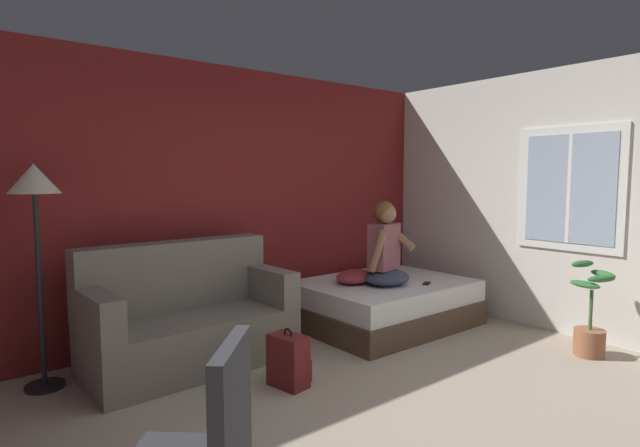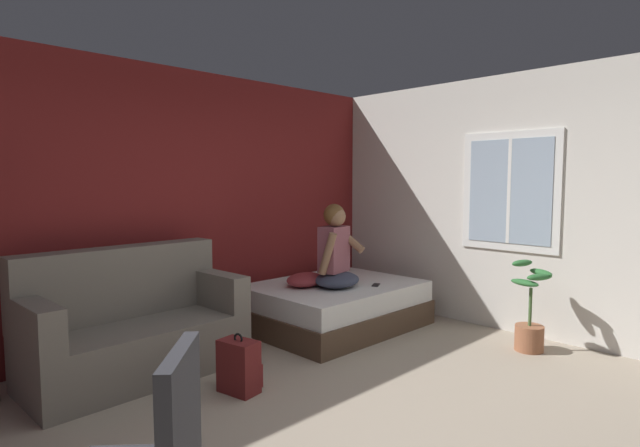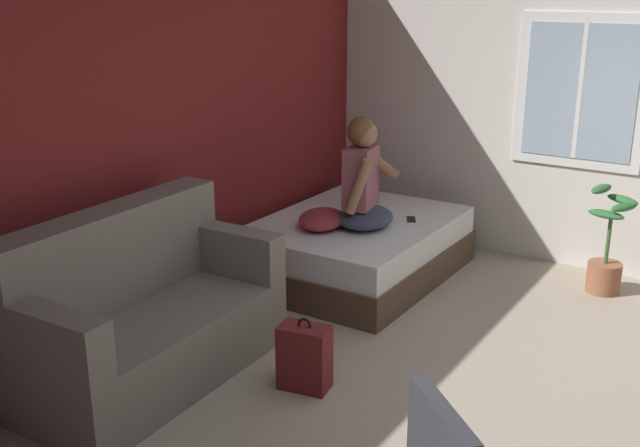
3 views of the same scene
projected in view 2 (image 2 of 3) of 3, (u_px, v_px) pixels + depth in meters
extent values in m
plane|color=tan|center=(366.00, 439.00, 3.09)|extent=(40.00, 40.00, 0.00)
cube|color=maroon|center=(157.00, 206.00, 4.88)|extent=(10.56, 0.16, 2.70)
cube|color=silver|center=(552.00, 205.00, 4.98)|extent=(0.16, 6.60, 2.70)
cube|color=white|center=(510.00, 191.00, 5.18)|extent=(0.02, 1.04, 1.24)
cube|color=#9EB2C6|center=(509.00, 191.00, 5.17)|extent=(0.01, 0.88, 1.08)
cube|color=white|center=(509.00, 191.00, 5.17)|extent=(0.01, 0.04, 1.08)
cube|color=#4C3828|center=(335.00, 315.00, 5.46)|extent=(1.80, 1.39, 0.26)
cube|color=white|center=(335.00, 293.00, 5.44)|extent=(1.74, 1.35, 0.22)
cube|color=slate|center=(138.00, 350.00, 4.07)|extent=(1.72, 0.85, 0.44)
cube|color=slate|center=(120.00, 282.00, 4.23)|extent=(1.71, 0.29, 0.60)
cube|color=slate|center=(33.00, 324.00, 3.49)|extent=(0.21, 0.81, 0.32)
cube|color=slate|center=(216.00, 289.00, 4.58)|extent=(0.21, 0.81, 0.32)
cube|color=#333338|center=(180.00, 414.00, 1.84)|extent=(0.35, 0.38, 0.48)
ellipsoid|color=#383D51|center=(337.00, 280.00, 5.23)|extent=(0.60, 0.54, 0.16)
cube|color=#8C4C56|center=(334.00, 249.00, 5.23)|extent=(0.36, 0.26, 0.48)
cylinder|color=#936B4C|center=(328.00, 254.00, 5.03)|extent=(0.12, 0.22, 0.44)
cylinder|color=#936B4C|center=(349.00, 239.00, 5.31)|extent=(0.15, 0.38, 0.29)
sphere|color=#936B4C|center=(336.00, 216.00, 5.19)|extent=(0.21, 0.21, 0.21)
ellipsoid|color=brown|center=(334.00, 215.00, 5.20)|extent=(0.27, 0.26, 0.23)
cube|color=maroon|center=(239.00, 366.00, 3.76)|extent=(0.23, 0.33, 0.40)
cube|color=maroon|center=(249.00, 373.00, 3.86)|extent=(0.09, 0.25, 0.18)
torus|color=black|center=(238.00, 339.00, 3.74)|extent=(0.03, 0.09, 0.09)
ellipsoid|color=#993338|center=(305.00, 280.00, 5.29)|extent=(0.57, 0.50, 0.14)
cube|color=black|center=(376.00, 285.00, 5.33)|extent=(0.16, 0.13, 0.01)
cylinder|color=#995B3D|center=(529.00, 338.00, 4.69)|extent=(0.26, 0.26, 0.24)
cylinder|color=#426033|center=(530.00, 307.00, 4.66)|extent=(0.03, 0.03, 0.36)
ellipsoid|color=#2D6B33|center=(525.00, 283.00, 4.59)|extent=(0.15, 0.29, 0.06)
ellipsoid|color=#2D6B33|center=(541.00, 272.00, 4.66)|extent=(0.22, 0.29, 0.06)
ellipsoid|color=#2D6B33|center=(522.00, 263.00, 4.71)|extent=(0.29, 0.15, 0.06)
ellipsoid|color=#2D6B33|center=(540.00, 277.00, 4.55)|extent=(0.30, 0.21, 0.06)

